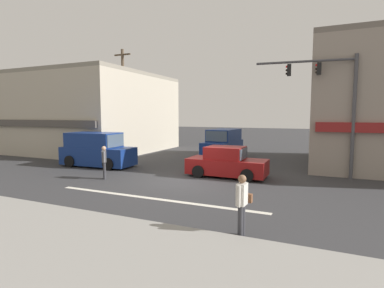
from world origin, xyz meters
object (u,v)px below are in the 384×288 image
van_parked_curbside (223,144)px  van_waiting_far (97,150)px  pedestrian_foreground_with_bag (242,201)px  pedestrian_mid_crossing (104,160)px  sedan_crossing_rightbound (227,163)px  street_tree (358,101)px  utility_pole_near_left (123,102)px  traffic_light_mast (333,96)px

van_parked_curbside → van_waiting_far: (-5.92, -7.36, 0.00)m
pedestrian_foreground_with_bag → pedestrian_mid_crossing: size_ratio=1.00×
sedan_crossing_rightbound → pedestrian_foreground_with_bag: bearing=-69.7°
van_waiting_far → pedestrian_foreground_with_bag: (11.11, -7.04, -0.05)m
street_tree → van_parked_curbside: street_tree is taller
utility_pole_near_left → pedestrian_foreground_with_bag: utility_pole_near_left is taller
pedestrian_foreground_with_bag → van_waiting_far: bearing=147.6°
traffic_light_mast → van_parked_curbside: 9.64m
utility_pole_near_left → pedestrian_mid_crossing: size_ratio=4.86×
van_parked_curbside → pedestrian_mid_crossing: (-2.96, -10.19, -0.06)m
traffic_light_mast → pedestrian_mid_crossing: (-10.41, -4.94, -3.23)m
sedan_crossing_rightbound → pedestrian_mid_crossing: bearing=-150.9°
utility_pole_near_left → pedestrian_mid_crossing: 8.79m
van_parked_curbside → pedestrian_mid_crossing: bearing=-106.2°
traffic_light_mast → sedan_crossing_rightbound: 6.33m
street_tree → traffic_light_mast: 4.67m
street_tree → pedestrian_foreground_with_bag: (-3.78, -13.57, -3.13)m
street_tree → traffic_light_mast: traffic_light_mast is taller
street_tree → sedan_crossing_rightbound: 9.64m
pedestrian_foreground_with_bag → pedestrian_mid_crossing: same height
street_tree → pedestrian_mid_crossing: size_ratio=3.49×
traffic_light_mast → van_waiting_far: traffic_light_mast is taller
traffic_light_mast → pedestrian_foreground_with_bag: (-2.26, -9.15, -3.22)m
utility_pole_near_left → sedan_crossing_rightbound: 10.89m
pedestrian_foreground_with_bag → sedan_crossing_rightbound: bearing=110.3°
traffic_light_mast → pedestrian_mid_crossing: bearing=-154.6°
utility_pole_near_left → van_parked_curbside: size_ratio=1.73×
traffic_light_mast → sedan_crossing_rightbound: traffic_light_mast is taller
street_tree → van_parked_curbside: size_ratio=1.24×
pedestrian_mid_crossing → pedestrian_foreground_with_bag: bearing=-27.4°
sedan_crossing_rightbound → traffic_light_mast: bearing=21.0°
pedestrian_mid_crossing → traffic_light_mast: bearing=25.4°
van_parked_curbside → traffic_light_mast: bearing=-35.2°
utility_pole_near_left → van_waiting_far: size_ratio=1.74×
utility_pole_near_left → traffic_light_mast: utility_pole_near_left is taller
traffic_light_mast → sedan_crossing_rightbound: (-4.94, -1.90, -3.46)m
street_tree → sedan_crossing_rightbound: street_tree is taller
van_waiting_far → pedestrian_mid_crossing: size_ratio=2.80×
utility_pole_near_left → traffic_light_mast: 14.59m
street_tree → sedan_crossing_rightbound: bearing=-135.6°
van_waiting_far → pedestrian_foreground_with_bag: size_ratio=2.80×
street_tree → pedestrian_foreground_with_bag: size_ratio=3.49×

